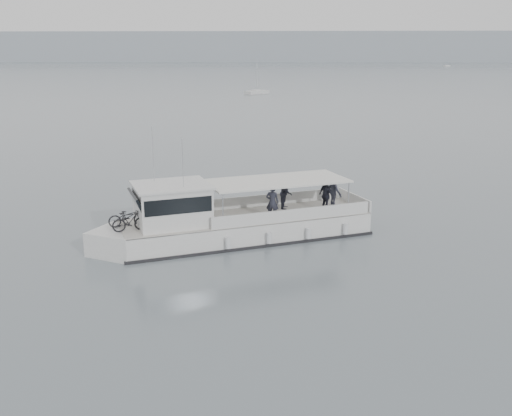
{
  "coord_description": "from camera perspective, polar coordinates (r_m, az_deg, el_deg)",
  "views": [
    {
      "loc": [
        0.81,
        -28.66,
        9.15
      ],
      "look_at": [
        -0.34,
        -1.1,
        1.6
      ],
      "focal_mm": 40.0,
      "sensor_mm": 36.0,
      "label": 1
    }
  ],
  "objects": [
    {
      "name": "ground",
      "position": [
        30.09,
        0.73,
        -2.39
      ],
      "size": [
        1400.0,
        1400.0,
        0.0
      ],
      "primitive_type": "plane",
      "color": "slate",
      "rests_on": "ground"
    },
    {
      "name": "tour_boat",
      "position": [
        28.41,
        -3.37,
        -1.42
      ],
      "size": [
        13.85,
        8.13,
        5.99
      ],
      "rotation": [
        0.0,
        0.0,
        0.4
      ],
      "color": "silver",
      "rests_on": "ground"
    },
    {
      "name": "moored_fleet",
      "position": [
        224.23,
        -3.33,
        13.03
      ],
      "size": [
        461.66,
        344.53,
        10.63
      ],
      "color": "silver",
      "rests_on": "ground"
    },
    {
      "name": "headland",
      "position": [
        588.68,
        2.39,
        15.76
      ],
      "size": [
        1400.0,
        90.0,
        28.0
      ],
      "primitive_type": "cube",
      "color": "#939EA8",
      "rests_on": "ground"
    }
  ]
}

